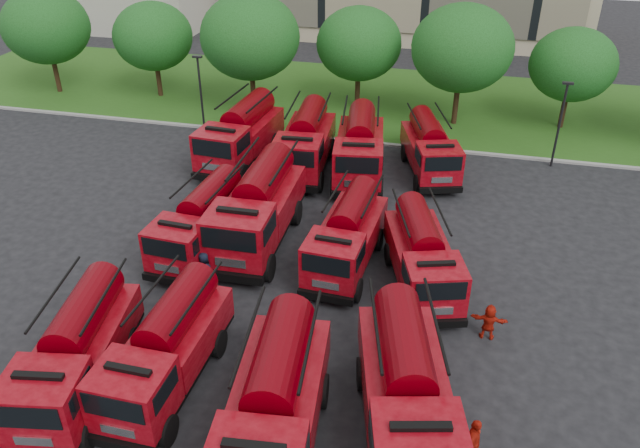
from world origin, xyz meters
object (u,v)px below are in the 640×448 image
at_px(fire_truck_6, 347,235).
at_px(firefighter_3, 418,426).
at_px(fire_truck_10, 360,147).
at_px(firefighter_5, 486,337).
at_px(fire_truck_4, 202,222).
at_px(fire_truck_11, 430,148).
at_px(fire_truck_0, 77,352).
at_px(fire_truck_7, 422,255).
at_px(fire_truck_3, 406,391).
at_px(fire_truck_9, 306,142).
at_px(fire_truck_2, 274,406).
at_px(fire_truck_8, 241,134).
at_px(fire_truck_5, 258,208).
at_px(firefighter_4, 207,286).
at_px(fire_truck_1, 167,348).

height_order(fire_truck_6, firefighter_3, fire_truck_6).
bearing_deg(fire_truck_10, firefighter_5, -68.10).
xyz_separation_m(fire_truck_4, fire_truck_11, (9.36, 10.77, -0.02)).
relative_size(fire_truck_0, fire_truck_7, 1.04).
xyz_separation_m(fire_truck_3, fire_truck_6, (-3.65, 8.75, -0.17)).
bearing_deg(fire_truck_6, fire_truck_9, 118.71).
bearing_deg(fire_truck_10, fire_truck_7, -73.71).
bearing_deg(fire_truck_11, fire_truck_6, -121.45).
height_order(fire_truck_2, fire_truck_8, fire_truck_8).
bearing_deg(firefighter_3, fire_truck_6, -102.65).
height_order(fire_truck_3, firefighter_5, fire_truck_3).
height_order(fire_truck_3, fire_truck_10, fire_truck_10).
height_order(fire_truck_5, firefighter_5, fire_truck_5).
height_order(fire_truck_0, fire_truck_9, fire_truck_9).
distance_m(fire_truck_3, firefighter_5, 6.03).
bearing_deg(firefighter_5, firefighter_4, -0.44).
bearing_deg(firefighter_5, fire_truck_9, -48.13).
bearing_deg(fire_truck_6, fire_truck_4, -172.96).
bearing_deg(fire_truck_11, fire_truck_8, 168.80).
xyz_separation_m(fire_truck_4, fire_truck_7, (10.03, -0.36, -0.04)).
relative_size(firefighter_4, firefighter_5, 1.12).
bearing_deg(firefighter_4, fire_truck_3, -152.38).
height_order(fire_truck_0, fire_truck_6, fire_truck_0).
xyz_separation_m(fire_truck_5, fire_truck_8, (-3.85, 8.35, -0.07)).
xyz_separation_m(fire_truck_2, fire_truck_4, (-6.55, 9.93, -0.18)).
relative_size(fire_truck_3, fire_truck_4, 1.14).
bearing_deg(fire_truck_7, firefighter_3, -101.61).
distance_m(fire_truck_1, fire_truck_4, 8.43).
xyz_separation_m(fire_truck_2, fire_truck_7, (3.49, 9.57, -0.22)).
xyz_separation_m(fire_truck_3, fire_truck_9, (-7.95, 17.89, 0.01)).
xyz_separation_m(fire_truck_6, fire_truck_7, (3.36, -0.78, -0.03)).
bearing_deg(fire_truck_9, fire_truck_5, -95.76).
bearing_deg(fire_truck_6, fire_truck_5, 171.78).
height_order(fire_truck_11, firefighter_3, fire_truck_11).
relative_size(fire_truck_4, firefighter_3, 4.24).
relative_size(fire_truck_1, fire_truck_6, 0.99).
relative_size(fire_truck_2, fire_truck_6, 1.14).
distance_m(fire_truck_5, fire_truck_6, 4.52).
xyz_separation_m(fire_truck_6, fire_truck_10, (-1.14, 9.09, 0.19)).
bearing_deg(firefighter_3, fire_truck_0, -33.77).
relative_size(fire_truck_0, fire_truck_2, 0.93).
distance_m(fire_truck_4, fire_truck_5, 2.63).
height_order(fire_truck_1, fire_truck_10, fire_truck_10).
bearing_deg(firefighter_3, fire_truck_5, -86.35).
distance_m(fire_truck_4, fire_truck_9, 9.84).
bearing_deg(fire_truck_4, fire_truck_0, -90.68).
bearing_deg(fire_truck_0, fire_truck_5, 64.21).
height_order(fire_truck_1, fire_truck_5, fire_truck_5).
relative_size(fire_truck_3, fire_truck_10, 1.00).
bearing_deg(fire_truck_5, fire_truck_11, 51.62).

